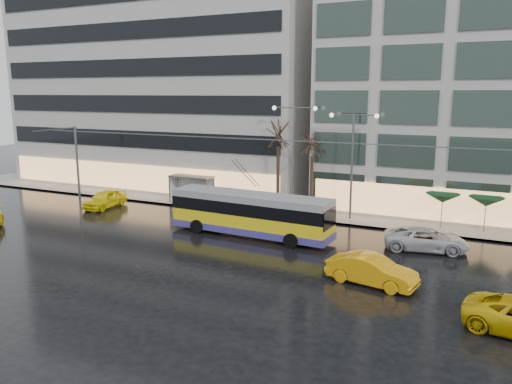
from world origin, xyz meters
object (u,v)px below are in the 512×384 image
Objects in this scene: trolleybus at (250,215)px; street_lamp_near at (294,145)px; bus_shelter at (189,183)px; taxi_a at (105,199)px.

street_lamp_near is at bearing 86.56° from trolleybus.
street_lamp_near is at bearing 0.63° from bus_shelter.
trolleybus is at bearing -36.56° from bus_shelter.
taxi_a is at bearing -140.62° from bus_shelter.
street_lamp_near is (0.45, 7.48, 4.46)m from trolleybus.
bus_shelter reaches higher than taxi_a.
trolleybus is at bearing -93.44° from street_lamp_near.
taxi_a is (-16.29, -4.96, -5.19)m from street_lamp_near.
trolleybus is 8.72m from street_lamp_near.
trolleybus is 16.06m from taxi_a.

